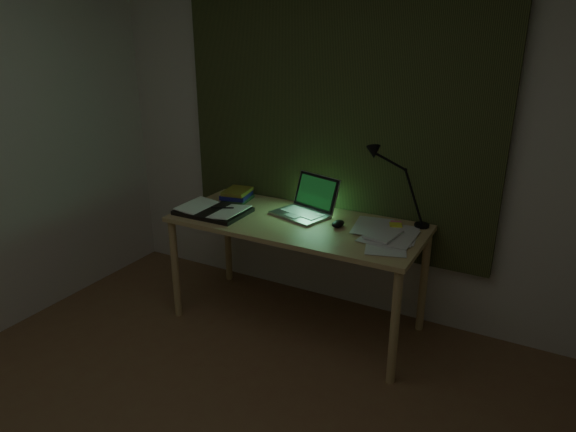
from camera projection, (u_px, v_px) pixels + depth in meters
name	position (u px, v px, depth m)	size (l,w,h in m)	color
wall_back	(335.00, 133.00, 3.47)	(3.50, 0.00, 2.50)	beige
curtain	(334.00, 104.00, 3.36)	(2.20, 0.06, 2.00)	#2E351A
desk	(296.00, 273.00, 3.44)	(1.63, 0.71, 0.74)	tan
laptop	(300.00, 198.00, 3.36)	(0.35, 0.40, 0.25)	#AAAAAF
open_textbook	(213.00, 210.00, 3.45)	(0.46, 0.33, 0.04)	white
book_stack	(237.00, 195.00, 3.69)	(0.18, 0.22, 0.09)	white
loose_papers	(375.00, 233.00, 3.10)	(0.37, 0.39, 0.02)	silver
mouse	(338.00, 224.00, 3.21)	(0.07, 0.11, 0.04)	black
sticky_yellow	(396.00, 226.00, 3.21)	(0.08, 0.08, 0.02)	yellow
sticky_pink	(396.00, 224.00, 3.25)	(0.07, 0.07, 0.01)	#FC6290
desk_lamp	(425.00, 188.00, 3.13)	(0.33, 0.26, 0.50)	black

